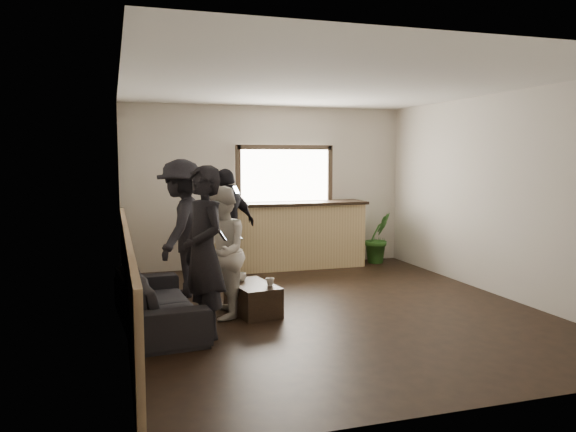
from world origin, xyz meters
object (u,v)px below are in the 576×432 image
object	(u,v)px
bar_counter	(289,231)
person_d	(227,226)
coffee_table	(253,298)
potted_plant	(378,238)
sofa	(158,301)
cup_a	(241,277)
person_a	(204,252)
cup_b	(270,282)
person_b	(220,253)
person_c	(182,228)

from	to	relation	value
bar_counter	person_d	bearing A→B (deg)	-148.10
coffee_table	potted_plant	world-z (taller)	potted_plant
sofa	cup_a	bearing A→B (deg)	-73.91
person_a	sofa	bearing A→B (deg)	-156.49
cup_b	person_b	bearing A→B (deg)	171.67
sofa	cup_b	bearing A→B (deg)	-93.05
person_b	coffee_table	bearing A→B (deg)	109.62
bar_counter	potted_plant	world-z (taller)	bar_counter
potted_plant	person_a	xyz separation A→B (m)	(-3.68, -3.29, 0.46)
coffee_table	person_a	world-z (taller)	person_a
sofa	potted_plant	size ratio (longest dim) A/B	2.19
person_d	bar_counter	bearing A→B (deg)	-175.09
cup_b	potted_plant	xyz separation A→B (m)	(2.80, 2.71, 0.05)
bar_counter	sofa	bearing A→B (deg)	-131.23
bar_counter	cup_a	distance (m)	2.78
coffee_table	cup_b	bearing A→B (deg)	-42.65
sofa	person_b	size ratio (longest dim) A/B	1.27
person_c	person_d	xyz separation A→B (m)	(0.76, 0.68, -0.07)
bar_counter	cup_a	world-z (taller)	bar_counter
cup_a	potted_plant	xyz separation A→B (m)	(3.07, 2.35, 0.04)
coffee_table	cup_a	bearing A→B (deg)	116.49
person_a	person_c	distance (m)	1.88
bar_counter	person_c	xyz separation A→B (m)	(-2.00, -1.45, 0.31)
sofa	person_c	world-z (taller)	person_c
bar_counter	coffee_table	world-z (taller)	bar_counter
sofa	person_c	xyz separation A→B (m)	(0.45, 1.35, 0.65)
bar_counter	person_a	size ratio (longest dim) A/B	1.47
sofa	person_a	distance (m)	0.94
bar_counter	coffee_table	xyz separation A→B (m)	(-1.29, -2.60, -0.46)
potted_plant	person_d	world-z (taller)	person_d
sofa	potted_plant	bearing A→B (deg)	-60.92
cup_a	sofa	bearing A→B (deg)	-159.37
person_c	person_d	bearing A→B (deg)	156.91
cup_a	person_b	world-z (taller)	person_b
cup_b	person_b	world-z (taller)	person_b
cup_b	person_c	bearing A→B (deg)	124.15
cup_a	person_d	size ratio (longest dim) A/B	0.07
person_b	person_c	size ratio (longest dim) A/B	0.83
coffee_table	cup_a	distance (m)	0.32
cup_a	person_d	xyz separation A→B (m)	(0.15, 1.63, 0.46)
cup_a	person_b	bearing A→B (deg)	-138.21
coffee_table	cup_b	size ratio (longest dim) A/B	7.96
sofa	cup_a	xyz separation A→B (m)	(1.06, 0.40, 0.12)
potted_plant	bar_counter	bearing A→B (deg)	178.44
person_b	person_d	world-z (taller)	person_d
potted_plant	person_c	bearing A→B (deg)	-159.13
cup_b	person_c	xyz separation A→B (m)	(-0.89, 1.31, 0.53)
bar_counter	cup_b	bearing A→B (deg)	-111.93
sofa	cup_b	distance (m)	1.34
person_b	person_d	size ratio (longest dim) A/B	0.90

